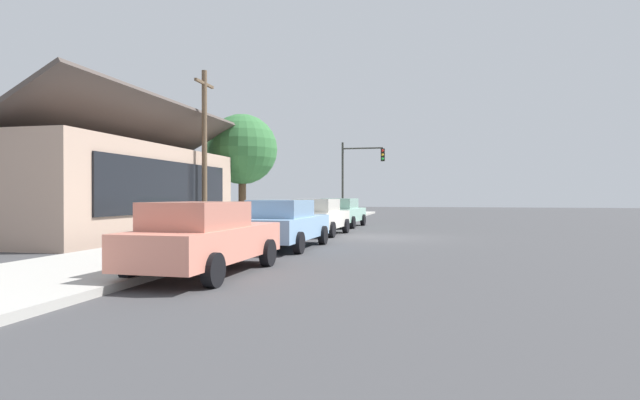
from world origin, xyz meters
name	(u,v)px	position (x,y,z in m)	size (l,w,h in m)	color
ground_plane	(381,238)	(0.00, 0.00, 0.00)	(120.00, 120.00, 0.00)	#424244
sidewalk_curb	(253,233)	(0.00, 5.60, 0.08)	(60.00, 4.20, 0.16)	#B2AFA8
car_coral	(205,237)	(-10.67, 2.80, 0.81)	(4.81, 2.04, 1.59)	#EA8C75
car_skyblue	(285,224)	(-5.01, 2.67, 0.82)	(4.89, 2.11, 1.59)	#8CB7E0
car_ivory	(319,217)	(0.79, 2.84, 0.81)	(4.44, 2.20, 1.59)	silver
car_seafoam	(341,212)	(6.77, 2.88, 0.82)	(4.83, 2.27, 1.59)	#9ED1BC
storefront_building	(101,188)	(-1.60, 11.98, 2.05)	(13.27, 7.05, 5.74)	tan
shade_tree	(242,150)	(6.72, 8.73, 4.42)	(4.07, 4.07, 6.48)	brown
traffic_light_main	(359,169)	(11.30, 2.54, 3.49)	(0.37, 2.79, 5.20)	#383833
utility_pole_wooden	(204,148)	(0.63, 8.20, 3.93)	(1.80, 0.24, 7.50)	brown
fire_hydrant_red	(244,232)	(-4.75, 4.20, 0.50)	(0.22, 0.22, 0.71)	red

